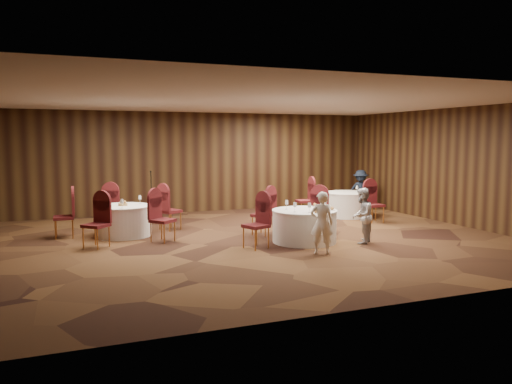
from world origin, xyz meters
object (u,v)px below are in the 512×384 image
object	(u,v)px
table_main	(304,226)
man_c	(361,190)
woman_a	(322,223)
woman_b	(362,216)
table_right	(347,204)
table_left	(123,220)
mic_stand	(152,207)

from	to	relation	value
table_main	man_c	xyz separation A→B (m)	(4.01, 3.85, 0.29)
woman_a	woman_b	distance (m)	1.49
table_right	woman_a	xyz separation A→B (m)	(-3.16, -4.17, 0.27)
woman_a	man_c	distance (m)	6.60
table_right	woman_b	bearing A→B (deg)	-116.92
table_left	woman_b	size ratio (longest dim) A/B	1.09
table_main	man_c	bearing A→B (deg)	43.89
woman_a	woman_b	world-z (taller)	woman_a
table_left	mic_stand	xyz separation A→B (m)	(1.02, 1.98, 0.03)
mic_stand	man_c	size ratio (longest dim) A/B	1.08
table_main	table_left	distance (m)	4.39
table_main	mic_stand	bearing A→B (deg)	122.86
woman_b	man_c	distance (m)	5.30
table_right	table_main	bearing A→B (deg)	-134.83
mic_stand	woman_a	world-z (taller)	mic_stand
woman_a	man_c	size ratio (longest dim) A/B	0.96
table_left	man_c	bearing A→B (deg)	11.57
table_main	woman_b	size ratio (longest dim) A/B	1.18
table_right	man_c	world-z (taller)	man_c
table_main	table_left	bearing A→B (deg)	148.94
table_left	woman_a	bearing A→B (deg)	-44.48
table_right	woman_a	world-z (taller)	woman_a
table_left	woman_b	distance (m)	5.68
table_right	woman_b	distance (m)	4.00
mic_stand	woman_b	distance (m)	6.21
mic_stand	woman_a	distance (m)	6.02
man_c	mic_stand	bearing A→B (deg)	-146.88
table_left	man_c	xyz separation A→B (m)	(7.77, 1.59, 0.29)
woman_a	man_c	bearing A→B (deg)	-103.67
man_c	woman_b	bearing A→B (deg)	-86.37
woman_b	woman_a	bearing A→B (deg)	-18.37
mic_stand	woman_b	world-z (taller)	mic_stand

